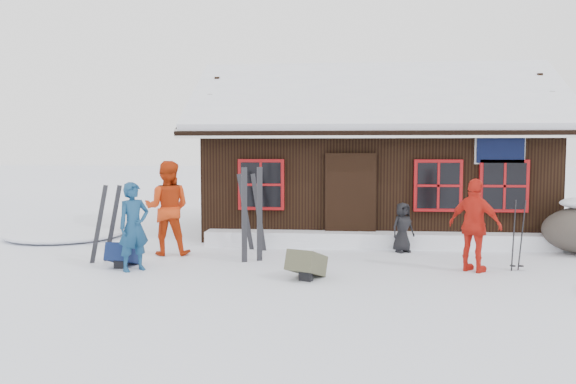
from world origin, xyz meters
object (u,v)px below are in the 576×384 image
object	(u,v)px
skier_teal	(134,227)
backpack_olive	(306,268)
skier_orange_left	(167,208)
ski_pair_left	(106,224)
skier_crouched	(403,227)
backpack_blue	(123,258)
ski_poles	(518,236)
skier_orange_right	(475,225)

from	to	relation	value
skier_teal	backpack_olive	xyz separation A→B (m)	(3.07, -0.34, -0.61)
skier_orange_left	ski_pair_left	size ratio (longest dim) A/B	1.26
skier_orange_left	backpack_olive	size ratio (longest dim) A/B	3.02
skier_crouched	backpack_blue	bearing A→B (deg)	170.61
skier_teal	skier_orange_left	distance (m)	1.54
skier_teal	backpack_blue	xyz separation A→B (m)	(-0.33, 0.31, -0.62)
skier_crouched	skier_orange_left	bearing A→B (deg)	158.87
skier_crouched	backpack_blue	xyz separation A→B (m)	(-5.26, -1.90, -0.36)
skier_teal	ski_poles	xyz separation A→B (m)	(6.76, 0.61, -0.18)
ski_poles	backpack_olive	world-z (taller)	ski_poles
skier_orange_right	ski_pair_left	size ratio (longest dim) A/B	1.08
skier_orange_right	backpack_olive	bearing A→B (deg)	54.44
skier_orange_right	backpack_olive	xyz separation A→B (m)	(-2.90, -0.77, -0.65)
skier_orange_right	backpack_blue	bearing A→B (deg)	40.63
skier_orange_left	skier_crouched	size ratio (longest dim) A/B	1.84
backpack_blue	skier_teal	bearing A→B (deg)	-40.09
skier_orange_right	ski_poles	bearing A→B (deg)	-127.81
backpack_blue	ski_poles	bearing A→B (deg)	5.52
skier_teal	backpack_olive	distance (m)	3.15
skier_orange_right	skier_orange_left	bearing A→B (deg)	28.90
skier_teal	skier_crouched	world-z (taller)	skier_teal
ski_poles	skier_orange_right	bearing A→B (deg)	-167.34
skier_teal	skier_orange_right	bearing A→B (deg)	-42.55
skier_orange_left	skier_orange_right	bearing A→B (deg)	163.52
skier_teal	skier_orange_right	distance (m)	5.99
backpack_blue	backpack_olive	distance (m)	3.46
skier_teal	skier_orange_right	xyz separation A→B (m)	(5.97, 0.43, 0.03)
ski_poles	skier_crouched	bearing A→B (deg)	138.66
skier_teal	skier_orange_left	size ratio (longest dim) A/B	0.82
ski_pair_left	ski_poles	size ratio (longest dim) A/B	1.17
skier_crouched	backpack_olive	bearing A→B (deg)	-155.39
backpack_blue	backpack_olive	xyz separation A→B (m)	(3.40, -0.65, 0.01)
skier_teal	backpack_blue	distance (m)	0.77
ski_pair_left	ski_poles	world-z (taller)	ski_pair_left
ski_poles	backpack_blue	bearing A→B (deg)	-177.60
ski_poles	backpack_olive	size ratio (longest dim) A/B	2.05
skier_orange_right	ski_poles	distance (m)	0.83
skier_orange_left	backpack_olive	world-z (taller)	skier_orange_left
backpack_blue	backpack_olive	bearing A→B (deg)	-7.74
skier_orange_left	skier_crouched	xyz separation A→B (m)	(4.80, 0.68, -0.44)
ski_pair_left	backpack_olive	distance (m)	4.07
skier_orange_right	ski_pair_left	xyz separation A→B (m)	(-6.79, 0.29, -0.10)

